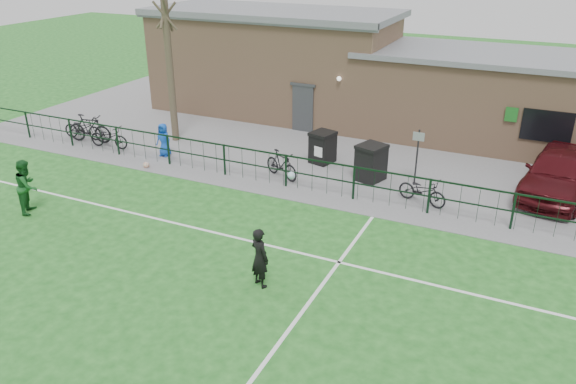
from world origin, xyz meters
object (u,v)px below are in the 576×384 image
at_px(bicycle_a, 83,128).
at_px(bicycle_d, 281,164).
at_px(wheelie_bin_left, 323,148).
at_px(outfield_player, 27,186).
at_px(wheelie_bin_right, 371,164).
at_px(bicycle_b, 89,128).
at_px(bicycle_c, 109,137).
at_px(spectator_child, 164,140).
at_px(ball_ground, 146,165).
at_px(sign_post, 417,157).
at_px(bicycle_e, 422,191).
at_px(bare_tree, 170,71).
at_px(car_maroon, 558,172).

xyz_separation_m(bicycle_a, bicycle_d, (9.73, -0.25, 0.02)).
relative_size(wheelie_bin_left, outfield_player, 0.65).
relative_size(wheelie_bin_right, bicycle_b, 0.61).
relative_size(bicycle_c, spectator_child, 1.31).
height_order(bicycle_a, outfield_player, outfield_player).
height_order(bicycle_b, ball_ground, bicycle_b).
distance_m(sign_post, outfield_player, 12.95).
distance_m(bicycle_b, bicycle_c, 1.25).
bearing_deg(bicycle_c, bicycle_e, -95.00).
relative_size(wheelie_bin_left, bicycle_e, 0.67).
xyz_separation_m(sign_post, bicycle_c, (-12.44, -1.71, -0.54)).
bearing_deg(bicycle_c, sign_post, -87.85).
bearing_deg(outfield_player, sign_post, -84.91).
bearing_deg(outfield_player, bare_tree, -30.36).
relative_size(car_maroon, ball_ground, 20.12).
height_order(outfield_player, ball_ground, outfield_player).
relative_size(wheelie_bin_left, ball_ground, 4.80).
bearing_deg(car_maroon, ball_ground, -155.88).
distance_m(bicycle_c, outfield_player, 6.05).
distance_m(sign_post, car_maroon, 4.68).
relative_size(bicycle_b, outfield_player, 1.16).
height_order(bare_tree, wheelie_bin_right, bare_tree).
bearing_deg(ball_ground, outfield_player, -101.74).
relative_size(sign_post, bicycle_d, 1.19).
distance_m(bicycle_b, bicycle_d, 9.14).
height_order(bicycle_a, ball_ground, bicycle_a).
height_order(car_maroon, outfield_player, outfield_player).
xyz_separation_m(bare_tree, bicycle_c, (-1.89, -2.01, -2.52)).
xyz_separation_m(bicycle_d, bicycle_e, (5.14, -0.00, -0.06)).
height_order(sign_post, bicycle_c, sign_post).
xyz_separation_m(sign_post, outfield_player, (-10.59, -7.46, -0.14)).
height_order(bicycle_d, ball_ground, bicycle_d).
xyz_separation_m(sign_post, bicycle_e, (0.61, -1.55, -0.55)).
xyz_separation_m(wheelie_bin_left, ball_ground, (-5.88, -3.40, -0.47)).
xyz_separation_m(bicycle_a, ball_ground, (4.62, -1.58, -0.38)).
bearing_deg(ball_ground, bicycle_a, 161.15).
distance_m(bare_tree, spectator_child, 3.04).
distance_m(spectator_child, ball_ground, 1.48).
distance_m(outfield_player, ball_ground, 4.74).
xyz_separation_m(car_maroon, bicycle_a, (-18.81, -2.39, -0.34)).
relative_size(car_maroon, bicycle_e, 2.80).
height_order(bicycle_a, spectator_child, spectator_child).
xyz_separation_m(car_maroon, bicycle_c, (-16.99, -2.79, -0.36)).
distance_m(car_maroon, bicycle_b, 18.40).
xyz_separation_m(bicycle_a, bicycle_c, (1.81, -0.41, -0.02)).
distance_m(car_maroon, outfield_player, 17.38).
relative_size(bicycle_c, bicycle_e, 1.03).
bearing_deg(bare_tree, bicycle_a, -156.61).
xyz_separation_m(bicycle_c, spectator_child, (2.67, 0.19, 0.21)).
relative_size(bicycle_b, bicycle_d, 1.20).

